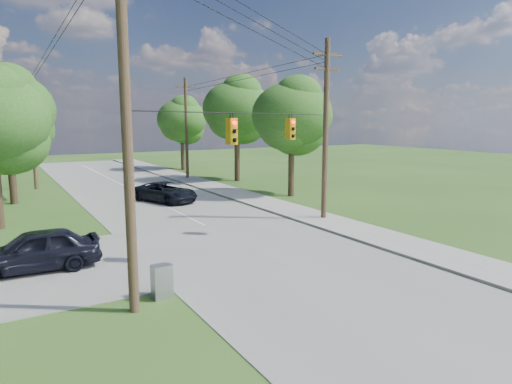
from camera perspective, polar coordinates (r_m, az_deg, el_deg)
ground at (r=16.59m, az=1.32°, el=-11.94°), size 140.00×140.00×0.00m
main_road at (r=21.64m, az=-1.07°, el=-6.84°), size 10.00×100.00×0.03m
sidewalk_east at (r=25.45m, az=12.29°, el=-4.52°), size 2.60×100.00×0.12m
pole_sw at (r=14.05m, az=-15.96°, el=9.87°), size 2.00×0.32×12.00m
pole_ne at (r=27.17m, az=8.70°, el=7.95°), size 2.00×0.32×10.50m
pole_north_e at (r=46.44m, az=-8.69°, el=7.96°), size 2.00×0.32×10.00m
pole_north_w at (r=43.33m, az=-26.19°, el=7.07°), size 2.00×0.32×10.00m
power_lines at (r=26.74m, az=-9.19°, el=15.84°), size 13.93×29.62×4.93m
traffic_signals at (r=20.60m, az=1.03°, el=7.81°), size 4.91×3.27×1.05m
tree_w_mid at (r=36.23m, az=-28.73°, el=8.97°), size 6.40×6.40×9.22m
tree_e_near at (r=35.45m, az=4.50°, el=9.53°), size 6.20×6.20×8.81m
tree_e_mid at (r=44.29m, az=-2.41°, el=10.30°), size 6.60×6.60×9.64m
tree_e_far at (r=54.83m, az=-9.25°, el=8.93°), size 5.80×5.80×8.32m
car_cross_dark at (r=20.04m, az=-25.91°, el=-6.56°), size 4.95×2.14×1.66m
car_main_north at (r=33.70m, az=-11.23°, el=0.01°), size 4.11×5.62×1.42m
control_cabinet at (r=15.87m, az=-11.69°, el=-10.90°), size 0.67×0.50×1.16m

